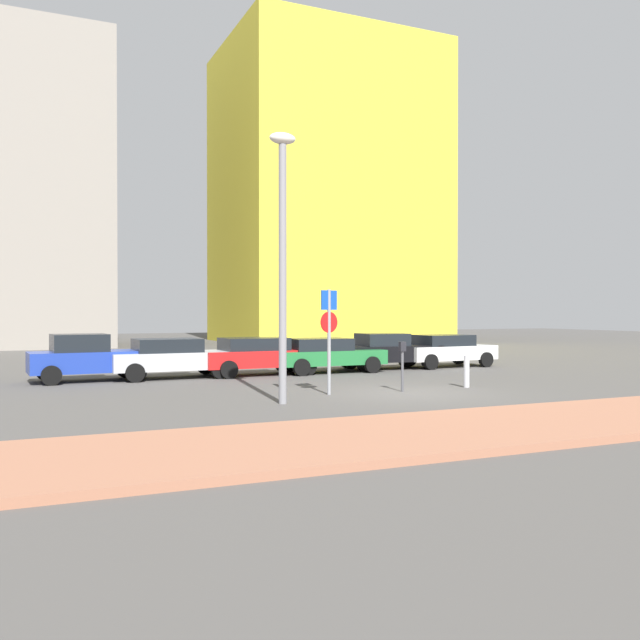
# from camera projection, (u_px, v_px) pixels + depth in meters

# --- Properties ---
(ground_plane) EXTENTS (120.00, 120.00, 0.00)m
(ground_plane) POSITION_uv_depth(u_px,v_px,m) (409.00, 393.00, 19.56)
(ground_plane) COLOR #4C4947
(sidewalk_brick) EXTENTS (40.00, 3.95, 0.14)m
(sidewalk_brick) POSITION_uv_depth(u_px,v_px,m) (561.00, 421.00, 14.08)
(sidewalk_brick) COLOR #9E664C
(sidewalk_brick) RESTS_ON ground
(parked_car_blue) EXTENTS (4.06, 2.09, 1.60)m
(parked_car_blue) POSITION_uv_depth(u_px,v_px,m) (88.00, 358.00, 22.90)
(parked_car_blue) COLOR #1E389E
(parked_car_blue) RESTS_ON ground
(parked_car_silver) EXTENTS (4.37, 2.12, 1.41)m
(parked_car_silver) POSITION_uv_depth(u_px,v_px,m) (171.00, 357.00, 23.93)
(parked_car_silver) COLOR #B7BABF
(parked_car_silver) RESTS_ON ground
(parked_car_red) EXTENTS (4.56, 2.06, 1.39)m
(parked_car_red) POSITION_uv_depth(u_px,v_px,m) (259.00, 355.00, 25.20)
(parked_car_red) COLOR red
(parked_car_red) RESTS_ON ground
(parked_car_green) EXTENTS (4.37, 2.08, 1.34)m
(parked_car_green) POSITION_uv_depth(u_px,v_px,m) (325.00, 354.00, 26.21)
(parked_car_green) COLOR #237238
(parked_car_green) RESTS_ON ground
(parked_car_black) EXTENTS (4.36, 2.16, 1.47)m
(parked_car_black) POSITION_uv_depth(u_px,v_px,m) (387.00, 351.00, 27.90)
(parked_car_black) COLOR black
(parked_car_black) RESTS_ON ground
(parked_car_white) EXTENTS (4.36, 2.22, 1.38)m
(parked_car_white) POSITION_uv_depth(u_px,v_px,m) (445.00, 350.00, 28.96)
(parked_car_white) COLOR white
(parked_car_white) RESTS_ON ground
(parking_sign_post) EXTENTS (0.59, 0.17, 2.98)m
(parking_sign_post) POSITION_uv_depth(u_px,v_px,m) (329.00, 328.00, 19.17)
(parking_sign_post) COLOR gray
(parking_sign_post) RESTS_ON ground
(parking_meter) EXTENTS (0.18, 0.14, 1.47)m
(parking_meter) POSITION_uv_depth(u_px,v_px,m) (402.00, 359.00, 19.92)
(parking_meter) COLOR #4C4C51
(parking_meter) RESTS_ON ground
(street_lamp) EXTENTS (0.70, 0.36, 6.91)m
(street_lamp) POSITION_uv_depth(u_px,v_px,m) (283.00, 244.00, 17.23)
(street_lamp) COLOR gray
(street_lamp) RESTS_ON ground
(traffic_bollard_near) EXTENTS (0.17, 0.17, 0.97)m
(traffic_bollard_near) POSITION_uv_depth(u_px,v_px,m) (282.00, 372.00, 21.02)
(traffic_bollard_near) COLOR #B7B7BC
(traffic_bollard_near) RESTS_ON ground
(traffic_bollard_mid) EXTENTS (0.18, 0.18, 0.99)m
(traffic_bollard_mid) POSITION_uv_depth(u_px,v_px,m) (467.00, 372.00, 21.03)
(traffic_bollard_mid) COLOR #B7B7BC
(traffic_bollard_mid) RESTS_ON ground
(building_colorful_midrise) EXTENTS (16.07, 13.54, 23.48)m
(building_colorful_midrise) POSITION_uv_depth(u_px,v_px,m) (326.00, 196.00, 54.77)
(building_colorful_midrise) COLOR gold
(building_colorful_midrise) RESTS_ON ground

